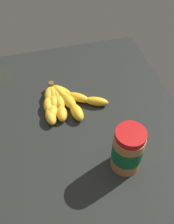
{
  "coord_description": "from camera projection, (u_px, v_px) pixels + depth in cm",
  "views": [
    {
      "loc": [
        -50.27,
        10.78,
        66.73
      ],
      "look_at": [
        1.92,
        -2.87,
        3.51
      ],
      "focal_mm": 41.59,
      "sensor_mm": 36.0,
      "label": 1
    }
  ],
  "objects": [
    {
      "name": "ground_plane",
      "position": [
        80.0,
        130.0,
        0.86
      ],
      "size": [
        86.17,
        68.74,
        4.85
      ],
      "primitive_type": "cube",
      "color": "black"
    },
    {
      "name": "banana_bunch",
      "position": [
        62.0,
        102.0,
        0.89
      ],
      "size": [
        19.61,
        22.68,
        3.68
      ],
      "color": "gold",
      "rests_on": "ground_plane"
    },
    {
      "name": "peanut_butter_jar",
      "position": [
        128.0,
        150.0,
        0.69
      ],
      "size": [
        8.41,
        8.41,
        15.25
      ],
      "color": "#B27238",
      "rests_on": "ground_plane"
    }
  ]
}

